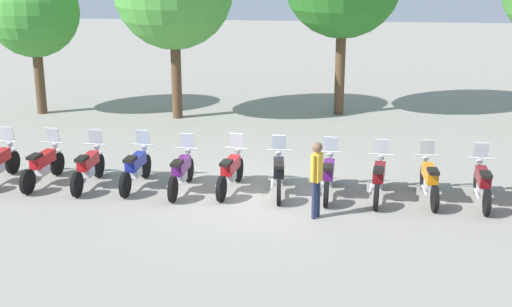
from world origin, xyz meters
The scene contains 13 objects.
ground_plane centered at (0.00, 0.00, 0.00)m, with size 80.00×80.00×0.00m, color gray.
motorcycle_1 centered at (-5.57, 0.19, 0.52)m, with size 0.66×2.19×1.37m.
motorcycle_2 centered at (-4.33, 0.14, 0.52)m, with size 0.62×2.19×1.37m.
motorcycle_3 centered at (-3.09, 0.22, 0.52)m, with size 0.62×2.19×1.37m.
motorcycle_4 centered at (-1.86, 0.01, 0.52)m, with size 0.62×2.19×1.37m.
motorcycle_5 centered at (-0.62, 0.16, 0.52)m, with size 0.69×2.18×1.37m.
motorcycle_6 centered at (0.61, 0.09, 0.52)m, with size 0.62×2.19×1.37m.
motorcycle_7 centered at (1.86, 0.05, 0.52)m, with size 0.62×2.19×1.37m.
motorcycle_8 centered at (3.10, -0.04, 0.52)m, with size 0.66×2.18×1.37m.
motorcycle_9 centered at (4.33, 0.00, 0.52)m, with size 0.62×2.19×1.37m.
motorcycle_10 centered at (5.57, -0.13, 0.52)m, with size 0.62×2.19×1.37m.
person_1 centered at (1.58, -1.48, 1.07)m, with size 0.33×0.39×1.81m.
tree_0 centered at (-8.70, 7.82, 3.69)m, with size 3.25×3.25×5.34m.
Camera 1 is at (1.72, -16.68, 6.14)m, focal length 49.42 mm.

